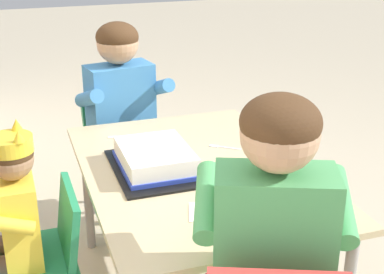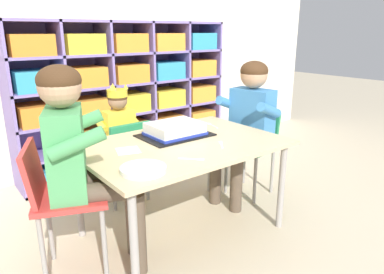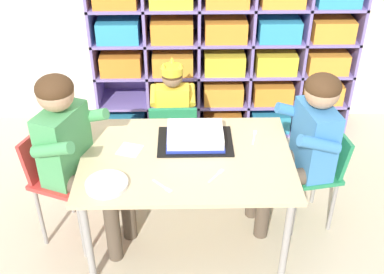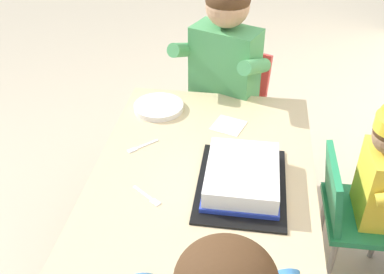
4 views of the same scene
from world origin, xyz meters
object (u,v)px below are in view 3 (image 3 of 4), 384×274
Objects in this scene: classroom_chair_adult_side at (62,173)px; adult_helper_seated at (74,146)px; child_with_crown at (173,102)px; classroom_chair_blue at (173,130)px; paper_plate_stack at (107,184)px; fork_near_child_seat at (163,187)px; classroom_chair_guest_side at (317,168)px; guest_at_table_side at (305,138)px; activity_table at (187,164)px; fork_at_table_front_edge at (217,175)px; birthday_cake_on_tray at (195,137)px; fork_near_cake_tray at (254,136)px.

adult_helper_seated is (0.11, -0.04, 0.21)m from classroom_chair_adult_side.
classroom_chair_blue is at bearing 89.92° from child_with_crown.
adult_helper_seated is 4.93× the size of paper_plate_stack.
child_with_crown reaches higher than fork_near_child_seat.
classroom_chair_guest_side is (1.37, 0.14, -0.27)m from adult_helper_seated.
activity_table is at bearing -90.40° from guest_at_table_side.
birthday_cake_on_tray is at bearing -124.34° from fork_at_table_front_edge.
child_with_crown is at bearing -46.10° from fork_near_child_seat.
classroom_chair_blue is at bearing 107.06° from birthday_cake_on_tray.
paper_plate_stack is (-0.45, -0.38, -0.02)m from birthday_cake_on_tray.
birthday_cake_on_tray is (0.13, -0.53, 0.08)m from child_with_crown.
classroom_chair_blue reaches higher than fork_near_cake_tray.
guest_at_table_side is 4.65× the size of paper_plate_stack.
child_with_crown is at bearing -14.93° from adult_helper_seated.
guest_at_table_side is 1.12m from paper_plate_stack.
birthday_cake_on_tray is at bearing 106.22° from classroom_chair_blue.
fork_near_child_seat is (-0.51, -0.44, 0.00)m from fork_near_cake_tray.
birthday_cake_on_tray is (0.13, -0.43, 0.23)m from classroom_chair_blue.
classroom_chair_blue is (-0.08, 0.57, -0.15)m from activity_table.
fork_near_child_seat is (-0.12, -0.26, 0.05)m from activity_table.
guest_at_table_side is at bearing 18.67° from paper_plate_stack.
fork_near_child_seat is at bearing 86.68° from classroom_chair_blue.
activity_table is 0.44m from fork_near_cake_tray.
activity_table is at bearing -67.27° from adult_helper_seated.
guest_at_table_side reaches higher than classroom_chair_adult_side.
birthday_cake_on_tray reaches higher than fork_at_table_front_edge.
fork_near_cake_tray is 0.42m from fork_at_table_front_edge.
adult_helper_seated is 0.54m from fork_near_child_seat.
guest_at_table_side is at bearing -62.35° from adult_helper_seated.
child_with_crown reaches higher than fork_near_cake_tray.
child_with_crown is 0.85× the size of guest_at_table_side.
paper_plate_stack is at bearing 67.90° from classroom_chair_blue.
child_with_crown is 8.03× the size of fork_near_child_seat.
guest_at_table_side is at bearing -90.00° from classroom_chair_guest_side.
child_with_crown is at bearing -136.79° from guest_at_table_side.
paper_plate_stack is at bearing -81.55° from guest_at_table_side.
classroom_chair_blue is 0.96m from classroom_chair_guest_side.
classroom_chair_adult_side is at bearing 137.04° from paper_plate_stack.
guest_at_table_side is 6.83× the size of fork_near_cake_tray.
adult_helper_seated is at bearing 47.41° from classroom_chair_blue.
classroom_chair_guest_side is at bearing -64.07° from classroom_chair_adult_side.
classroom_chair_blue is 5.38× the size of fork_at_table_front_edge.
fork_near_cake_tray is at bearing -93.03° from fork_near_child_seat.
child_with_crown is 0.97m from paper_plate_stack.
guest_at_table_side is at bearing -108.62° from fork_near_child_seat.
fork_at_table_front_edge is (-0.51, -0.28, -0.03)m from guest_at_table_side.
fork_near_cake_tray is (0.99, 0.19, -0.08)m from adult_helper_seated.
fork_near_child_seat is at bearing -2.42° from paper_plate_stack.
paper_plate_stack is at bearing -110.79° from classroom_chair_adult_side.
classroom_chair_blue reaches higher than fork_at_table_front_edge.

